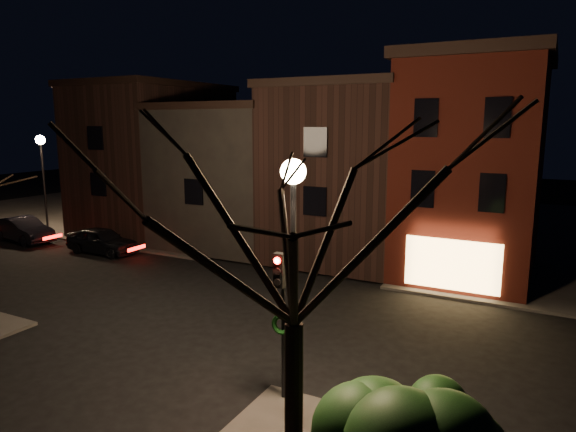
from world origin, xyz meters
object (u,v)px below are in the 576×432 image
object	(u,v)px
street_lamp_near	(293,219)
parked_car_a	(102,240)
parked_car_b	(23,230)
bare_tree_right	(294,195)
street_lamp_far	(42,157)
traffic_signal	(281,303)

from	to	relation	value
street_lamp_near	parked_car_a	size ratio (longest dim) A/B	1.47
street_lamp_near	parked_car_b	size ratio (longest dim) A/B	1.38
street_lamp_near	parked_car_a	xyz separation A→B (m)	(-17.39, 9.83, -4.43)
street_lamp_near	bare_tree_right	xyz separation A→B (m)	(1.30, -2.50, 0.97)
street_lamp_near	parked_car_a	bearing A→B (deg)	150.53
bare_tree_right	street_lamp_far	bearing A→B (deg)	150.98
street_lamp_far	parked_car_a	size ratio (longest dim) A/B	1.47
street_lamp_near	bare_tree_right	size ratio (longest dim) A/B	0.76
traffic_signal	parked_car_b	bearing A→B (deg)	158.81
street_lamp_near	parked_car_b	world-z (taller)	street_lamp_near
parked_car_a	parked_car_b	distance (m)	6.64
parked_car_b	street_lamp_near	bearing A→B (deg)	-105.10
street_lamp_near	parked_car_b	xyz separation A→B (m)	(-24.03, 9.57, -4.40)
street_lamp_near	street_lamp_far	xyz separation A→B (m)	(-25.20, 12.20, 0.00)
parked_car_a	parked_car_b	bearing A→B (deg)	91.36
parked_car_a	parked_car_b	xyz separation A→B (m)	(-6.64, -0.25, 0.02)
street_lamp_far	traffic_signal	distance (m)	27.35
bare_tree_right	parked_car_b	distance (m)	28.57
street_lamp_far	parked_car_a	bearing A→B (deg)	-16.90
traffic_signal	parked_car_b	size ratio (longest dim) A/B	0.86
parked_car_a	bare_tree_right	bearing A→B (deg)	-124.24
parked_car_b	traffic_signal	bearing A→B (deg)	-104.57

